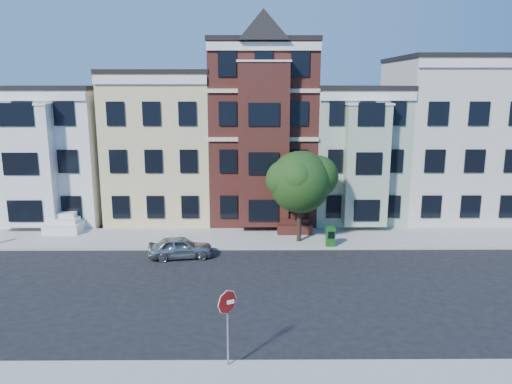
{
  "coord_description": "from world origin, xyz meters",
  "views": [
    {
      "loc": [
        -0.69,
        -21.47,
        9.4
      ],
      "look_at": [
        -0.53,
        2.51,
        4.2
      ],
      "focal_mm": 35.0,
      "sensor_mm": 36.0,
      "label": 1
    }
  ],
  "objects_px": {
    "parked_car": "(180,247)",
    "stop_sign": "(228,323)",
    "newspaper_box": "(330,237)",
    "street_tree": "(300,186)"
  },
  "relations": [
    {
      "from": "parked_car",
      "to": "stop_sign",
      "type": "distance_m",
      "value": 11.54
    },
    {
      "from": "newspaper_box",
      "to": "stop_sign",
      "type": "height_order",
      "value": "stop_sign"
    },
    {
      "from": "street_tree",
      "to": "stop_sign",
      "type": "distance_m",
      "value": 14.15
    },
    {
      "from": "newspaper_box",
      "to": "stop_sign",
      "type": "distance_m",
      "value": 13.73
    },
    {
      "from": "parked_car",
      "to": "street_tree",
      "type": "bearing_deg",
      "value": -78.2
    },
    {
      "from": "newspaper_box",
      "to": "stop_sign",
      "type": "bearing_deg",
      "value": -113.47
    },
    {
      "from": "street_tree",
      "to": "parked_car",
      "type": "xyz_separation_m",
      "value": [
        -6.76,
        -2.51,
        -2.92
      ]
    },
    {
      "from": "parked_car",
      "to": "stop_sign",
      "type": "xyz_separation_m",
      "value": [
        3.15,
        -11.05,
        1.07
      ]
    },
    {
      "from": "street_tree",
      "to": "parked_car",
      "type": "height_order",
      "value": "street_tree"
    },
    {
      "from": "street_tree",
      "to": "newspaper_box",
      "type": "distance_m",
      "value": 3.44
    }
  ]
}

